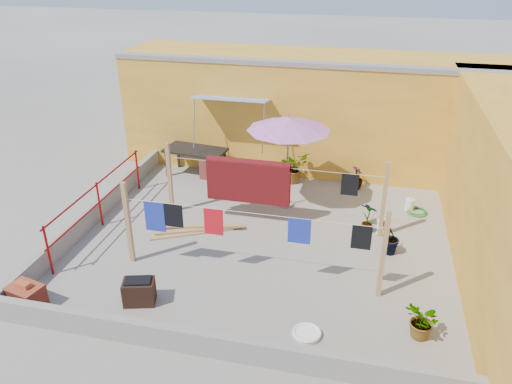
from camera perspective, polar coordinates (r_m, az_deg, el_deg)
ground at (r=11.17m, az=0.95°, el=-5.54°), size 80.00×80.00×0.00m
wall_back at (r=14.68m, az=6.90°, el=9.20°), size 11.00×3.27×3.21m
parapet_front at (r=8.29m, az=-4.59°, el=-17.07°), size 8.30×0.16×0.44m
parapet_left at (r=12.45m, az=-17.72°, el=-2.14°), size 0.16×7.30×0.44m
red_railing at (r=11.97m, az=-17.55°, el=-0.61°), size 0.05×4.20×1.10m
clothesline_rig at (r=11.27m, az=-0.73°, el=0.64°), size 5.09×2.35×1.80m
patio_umbrella at (r=11.79m, az=3.77°, el=7.74°), size 2.07×2.07×2.39m
outdoor_table at (r=14.09m, az=-6.96°, el=4.60°), size 1.79×1.06×0.80m
brick_stack at (r=10.07m, az=-24.79°, el=-10.77°), size 0.69×0.57×0.53m
lumber_pile at (r=11.52m, az=-6.78°, el=-4.30°), size 1.98×1.04×0.12m
brazier at (r=9.51m, az=-13.22°, el=-10.99°), size 0.64×0.51×0.51m
white_basin at (r=8.76m, az=5.82°, el=-15.77°), size 0.49×0.49×0.09m
water_jug_a at (r=11.71m, az=14.18°, el=-3.87°), size 0.24×0.24×0.37m
water_jug_b at (r=12.90m, az=17.14°, el=-1.38°), size 0.22×0.22×0.34m
green_hose at (r=12.87m, az=17.93°, el=-2.14°), size 0.50×0.50×0.07m
plant_back_a at (r=13.74m, az=4.28°, el=2.86°), size 1.03×1.03×0.87m
plant_back_b at (r=13.63m, az=11.41°, el=1.63°), size 0.37×0.37×0.63m
plant_right_a at (r=11.56m, az=12.71°, el=-2.83°), size 0.49×0.44×0.77m
plant_right_b at (r=10.88m, az=15.02°, el=-5.07°), size 0.56×0.54×0.79m
plant_right_c at (r=8.93m, az=18.58°, el=-13.90°), size 0.72×0.76×0.67m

